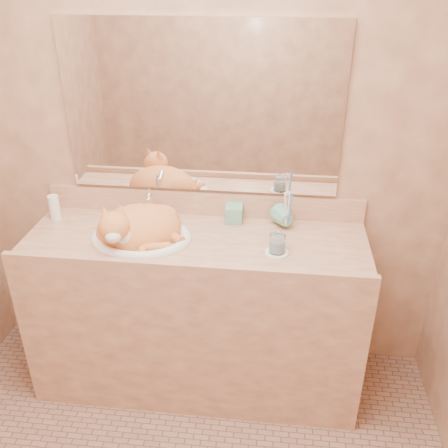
# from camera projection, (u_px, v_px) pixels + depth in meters

# --- Properties ---
(wall_back) EXTENTS (2.40, 0.02, 2.50)m
(wall_back) POSITION_uv_depth(u_px,v_px,m) (202.00, 138.00, 2.37)
(wall_back) COLOR brown
(wall_back) RESTS_ON ground
(vanity_counter) EXTENTS (1.60, 0.55, 0.85)m
(vanity_counter) POSITION_uv_depth(u_px,v_px,m) (197.00, 312.00, 2.52)
(vanity_counter) COLOR #996144
(vanity_counter) RESTS_ON floor
(mirror) EXTENTS (1.30, 0.02, 0.80)m
(mirror) POSITION_uv_depth(u_px,v_px,m) (201.00, 110.00, 2.29)
(mirror) COLOR white
(mirror) RESTS_ON wall_back
(sink_basin) EXTENTS (0.47, 0.39, 0.14)m
(sink_basin) POSITION_uv_depth(u_px,v_px,m) (140.00, 225.00, 2.29)
(sink_basin) COLOR white
(sink_basin) RESTS_ON vanity_counter
(faucet) EXTENTS (0.07, 0.12, 0.16)m
(faucet) POSITION_uv_depth(u_px,v_px,m) (150.00, 206.00, 2.44)
(faucet) COLOR white
(faucet) RESTS_ON vanity_counter
(cat) EXTENTS (0.49, 0.45, 0.22)m
(cat) POSITION_uv_depth(u_px,v_px,m) (136.00, 226.00, 2.30)
(cat) COLOR #D26B30
(cat) RESTS_ON sink_basin
(soap_dispenser) EXTENTS (0.08, 0.09, 0.19)m
(soap_dispenser) POSITION_uv_depth(u_px,v_px,m) (233.00, 208.00, 2.40)
(soap_dispenser) COLOR #69A88D
(soap_dispenser) RESTS_ON vanity_counter
(toothbrush_cup) EXTENTS (0.14, 0.14, 0.10)m
(toothbrush_cup) POSITION_uv_depth(u_px,v_px,m) (287.00, 222.00, 2.37)
(toothbrush_cup) COLOR #69A88D
(toothbrush_cup) RESTS_ON vanity_counter
(toothbrushes) EXTENTS (0.03, 0.03, 0.21)m
(toothbrushes) POSITION_uv_depth(u_px,v_px,m) (288.00, 208.00, 2.33)
(toothbrushes) COLOR white
(toothbrushes) RESTS_ON toothbrush_cup
(saucer) EXTENTS (0.10, 0.10, 0.01)m
(saucer) POSITION_uv_depth(u_px,v_px,m) (277.00, 253.00, 2.20)
(saucer) COLOR white
(saucer) RESTS_ON vanity_counter
(water_glass) EXTENTS (0.07, 0.07, 0.08)m
(water_glass) POSITION_uv_depth(u_px,v_px,m) (277.00, 244.00, 2.18)
(water_glass) COLOR silver
(water_glass) RESTS_ON saucer
(lotion_bottle) EXTENTS (0.05, 0.05, 0.13)m
(lotion_bottle) POSITION_uv_depth(u_px,v_px,m) (54.00, 208.00, 2.47)
(lotion_bottle) COLOR white
(lotion_bottle) RESTS_ON vanity_counter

